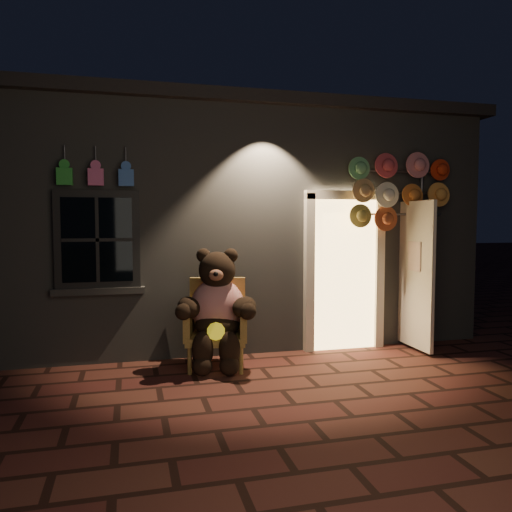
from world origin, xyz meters
name	(u,v)px	position (x,y,z in m)	size (l,w,h in m)	color
ground	(282,391)	(0.00, 0.00, 0.00)	(60.00, 60.00, 0.00)	#51291F
shop_building	(216,223)	(0.00, 3.99, 1.74)	(7.30, 5.95, 3.51)	slate
wicker_armchair	(217,323)	(-0.50, 1.08, 0.53)	(0.85, 0.80, 1.07)	#A98741
teddy_bear	(217,309)	(-0.52, 0.95, 0.73)	(1.02, 0.89, 1.44)	#AD1213
hat_rack	(397,190)	(2.03, 1.28, 2.20)	(1.52, 0.22, 2.68)	#59595E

